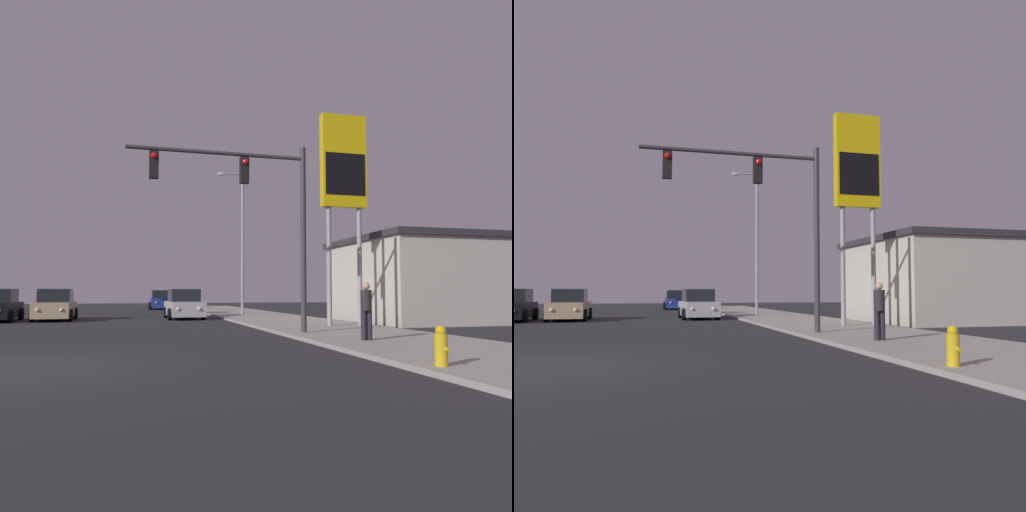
% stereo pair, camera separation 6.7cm
% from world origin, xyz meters
% --- Properties ---
extents(ground_plane, '(120.00, 120.00, 0.00)m').
position_xyz_m(ground_plane, '(0.00, 0.00, 0.00)').
color(ground_plane, '#28282B').
extents(sidewalk_right, '(5.00, 60.00, 0.12)m').
position_xyz_m(sidewalk_right, '(9.50, 10.00, 0.06)').
color(sidewalk_right, '#9E998E').
rests_on(sidewalk_right, ground).
extents(building_gas_station, '(10.30, 8.30, 4.30)m').
position_xyz_m(building_gas_station, '(18.00, 12.05, 2.16)').
color(building_gas_station, beige).
rests_on(building_gas_station, ground).
extents(car_blue, '(2.04, 4.32, 1.68)m').
position_xyz_m(car_blue, '(4.84, 34.46, 0.76)').
color(car_blue, navy).
rests_on(car_blue, ground).
extents(car_tan, '(2.04, 4.31, 1.68)m').
position_xyz_m(car_tan, '(-1.88, 17.80, 0.76)').
color(car_tan, tan).
rests_on(car_tan, ground).
extents(car_silver, '(2.04, 4.34, 1.68)m').
position_xyz_m(car_silver, '(4.98, 17.78, 0.76)').
color(car_silver, '#B7B7BC').
rests_on(car_silver, ground).
extents(traffic_light_mast, '(6.19, 0.36, 6.50)m').
position_xyz_m(traffic_light_mast, '(6.03, 5.56, 4.66)').
color(traffic_light_mast, '#38383D').
rests_on(traffic_light_mast, sidewalk_right).
extents(street_lamp, '(1.74, 0.24, 9.00)m').
position_xyz_m(street_lamp, '(8.70, 19.62, 5.12)').
color(street_lamp, '#99999E').
rests_on(street_lamp, sidewalk_right).
extents(gas_station_sign, '(2.00, 0.42, 9.00)m').
position_xyz_m(gas_station_sign, '(10.69, 8.60, 6.62)').
color(gas_station_sign, '#99999E').
rests_on(gas_station_sign, sidewalk_right).
extents(fire_hydrant, '(0.24, 0.34, 0.76)m').
position_xyz_m(fire_hydrant, '(7.48, -2.56, 0.49)').
color(fire_hydrant, gold).
rests_on(fire_hydrant, sidewalk_right).
extents(pedestrian_on_sidewalk, '(0.34, 0.32, 1.67)m').
position_xyz_m(pedestrian_on_sidewalk, '(8.50, 2.41, 1.03)').
color(pedestrian_on_sidewalk, '#23232D').
rests_on(pedestrian_on_sidewalk, sidewalk_right).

